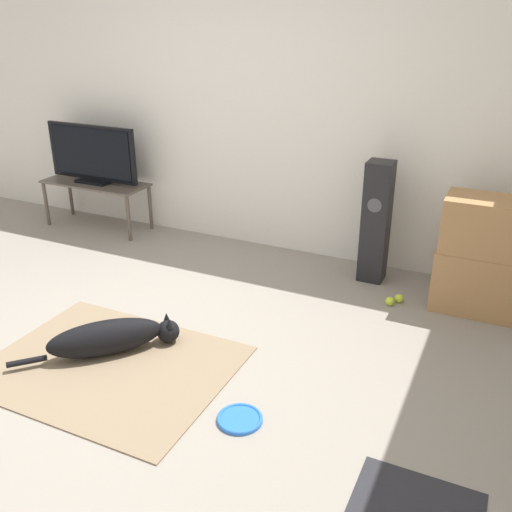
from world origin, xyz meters
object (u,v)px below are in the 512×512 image
(cardboard_box_upper, at_px, (482,225))
(tv_stand, at_px, (96,188))
(frisbee, at_px, (240,419))
(tennis_ball_near_speaker, at_px, (390,301))
(tv, at_px, (92,155))
(dog, at_px, (111,337))
(cardboard_box_lower, at_px, (476,279))
(floor_speaker, at_px, (376,222))
(tennis_ball_by_boxes, at_px, (399,298))

(cardboard_box_upper, bearing_deg, tv_stand, 177.13)
(frisbee, height_order, tv_stand, tv_stand)
(cardboard_box_upper, xyz_separation_m, tennis_ball_near_speaker, (-0.54, -0.22, -0.62))
(tv_stand, distance_m, tv, 0.33)
(tv_stand, height_order, tennis_ball_near_speaker, tv_stand)
(dog, bearing_deg, cardboard_box_lower, 39.11)
(frisbee, relative_size, cardboard_box_lower, 0.42)
(dog, bearing_deg, floor_speaker, 56.00)
(frisbee, relative_size, tennis_ball_by_boxes, 3.80)
(floor_speaker, bearing_deg, cardboard_box_upper, -12.55)
(frisbee, relative_size, floor_speaker, 0.25)
(frisbee, height_order, cardboard_box_lower, cardboard_box_lower)
(floor_speaker, xyz_separation_m, tv_stand, (-2.82, 0.01, -0.08))
(floor_speaker, relative_size, tennis_ball_by_boxes, 14.94)
(dog, bearing_deg, frisbee, -12.66)
(floor_speaker, height_order, tennis_ball_by_boxes, floor_speaker)
(floor_speaker, height_order, tennis_ball_near_speaker, floor_speaker)
(cardboard_box_upper, height_order, tv_stand, cardboard_box_upper)
(dog, height_order, cardboard_box_lower, cardboard_box_lower)
(cardboard_box_upper, distance_m, tv_stand, 3.62)
(tv, bearing_deg, tennis_ball_by_boxes, -6.02)
(floor_speaker, height_order, tv_stand, floor_speaker)
(tennis_ball_near_speaker, bearing_deg, tv_stand, 172.53)
(dog, bearing_deg, tennis_ball_near_speaker, 43.95)
(frisbee, relative_size, tennis_ball_near_speaker, 3.80)
(tv, bearing_deg, frisbee, -37.96)
(frisbee, relative_size, tv, 0.25)
(tv_stand, xyz_separation_m, tennis_ball_by_boxes, (3.12, -0.33, -0.38))
(cardboard_box_lower, bearing_deg, frisbee, -117.81)
(frisbee, xyz_separation_m, floor_speaker, (0.19, 2.05, 0.48))
(tennis_ball_by_boxes, bearing_deg, tv_stand, 174.03)
(cardboard_box_upper, height_order, tennis_ball_by_boxes, cardboard_box_upper)
(frisbee, distance_m, cardboard_box_lower, 2.14)
(frisbee, distance_m, tv, 3.42)
(dog, distance_m, floor_speaker, 2.22)
(cardboard_box_lower, relative_size, tennis_ball_by_boxes, 8.94)
(frisbee, distance_m, cardboard_box_upper, 2.21)
(cardboard_box_upper, distance_m, tennis_ball_near_speaker, 0.86)
(cardboard_box_upper, height_order, tv, tv)
(cardboard_box_upper, bearing_deg, frisbee, -117.52)
(tv, bearing_deg, tennis_ball_near_speaker, -7.52)
(dog, relative_size, cardboard_box_upper, 1.54)
(dog, height_order, tennis_ball_by_boxes, dog)
(cardboard_box_upper, bearing_deg, tennis_ball_near_speaker, -157.85)
(cardboard_box_lower, xyz_separation_m, tennis_ball_by_boxes, (-0.51, -0.16, -0.20))
(floor_speaker, bearing_deg, frisbee, -95.17)
(frisbee, distance_m, tennis_ball_near_speaker, 1.71)
(dog, relative_size, tennis_ball_by_boxes, 12.23)
(tv_stand, bearing_deg, tennis_ball_near_speaker, -7.47)
(tv_stand, relative_size, tennis_ball_by_boxes, 16.42)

